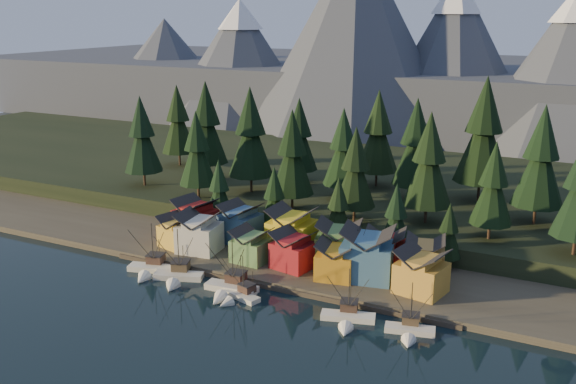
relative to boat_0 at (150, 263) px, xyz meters
The scene contains 44 objects.
ground 29.88m from the boat_0, 21.00° to the right, with size 500.00×500.00×0.00m, color black.
shore_strip 40.44m from the boat_0, 46.52° to the left, with size 400.00×50.00×1.50m, color #3E382D.
hillside 84.06m from the boat_0, 70.68° to the left, with size 420.00×100.00×6.00m, color black.
dock 28.47m from the boat_0, 11.83° to the left, with size 80.00×4.00×1.00m, color #484033.
mountain_ridge 205.67m from the boat_0, 83.36° to the left, with size 560.00×190.00×90.00m.
boat_0 is the anchor object (origin of this frame).
boat_1 7.91m from the boat_0, ahead, with size 11.40×11.91×12.51m.
boat_2 21.19m from the boat_0, ahead, with size 11.70×12.61×12.91m.
boat_3 24.74m from the boat_0, ahead, with size 8.93×9.38×10.11m.
boat_5 47.86m from the boat_0, ahead, with size 10.90×11.39×11.21m.
boat_6 59.62m from the boat_0, ahead, with size 9.64×10.14×10.59m.
house_front_0 13.79m from the boat_0, 98.61° to the left, with size 9.27×8.97×7.66m.
house_front_1 14.43m from the boat_0, 71.47° to the left, with size 10.09×9.78×9.43m.
house_front_2 22.87m from the boat_0, 35.49° to the left, with size 8.17×8.23×7.52m.
house_front_3 31.96m from the boat_0, 25.77° to the left, with size 9.54×9.23×8.38m.
house_front_4 41.30m from the boat_0, 18.64° to the left, with size 9.21×9.71×8.03m.
house_front_5 48.06m from the boat_0, 19.02° to the left, with size 12.22×11.44×11.18m.
house_front_6 58.99m from the boat_0, 13.40° to the left, with size 10.57×10.17×9.10m.
house_back_0 21.53m from the boat_0, 95.81° to the left, with size 10.45×10.16×9.83m.
house_back_1 25.38m from the boat_0, 67.10° to the left, with size 9.73×9.82×9.60m.
house_back_2 33.23m from the boat_0, 43.00° to the left, with size 10.19×9.38×10.68m.
house_back_3 42.21m from the boat_0, 29.21° to the left, with size 11.35×10.56×9.81m.
house_back_4 51.76m from the boat_0, 23.94° to the left, with size 10.10×9.84×9.31m.
house_back_5 59.90m from the boat_0, 20.63° to the left, with size 9.68×9.75×9.05m.
tree_hill_0 56.69m from the boat_0, 129.60° to the left, with size 11.48×11.48×26.75m.
tree_hill_1 64.70m from the boat_0, 111.16° to the left, with size 12.92×12.92×30.11m.
tree_hill_2 42.83m from the boat_0, 108.09° to the left, with size 10.49×10.49×24.44m.
tree_hill_3 53.36m from the boat_0, 92.54° to the left, with size 12.96×12.96×30.20m.
tree_hill_4 67.01m from the boat_0, 84.84° to the left, with size 11.08×11.08×25.81m.
tree_hill_5 46.13m from the boat_0, 68.10° to the left, with size 11.36×11.36×26.47m.
tree_hill_6 61.88m from the boat_0, 66.33° to the left, with size 10.91×10.91×25.41m.
tree_hill_7 53.08m from the boat_0, 47.83° to the left, with size 10.22×10.22×23.81m.
tree_hill_8 76.67m from the boat_0, 55.71° to the left, with size 12.15×12.15×28.30m.
tree_hill_9 69.28m from the boat_0, 41.66° to the left, with size 11.84×11.84×27.57m.
tree_hill_10 93.00m from the boat_0, 50.17° to the left, with size 14.62×14.62×34.06m.
tree_hill_11 78.35m from the boat_0, 30.86° to the left, with size 9.78×9.78×22.78m.
tree_hill_12 94.34m from the boat_0, 36.85° to the left, with size 12.61×12.61×29.38m.
tree_hill_15 78.97m from the boat_0, 68.70° to the left, with size 12.28×12.28×28.61m.
tree_hill_16 80.57m from the boat_0, 120.83° to the left, with size 11.62×11.62×27.07m.
tree_shore_0 30.76m from the boat_0, 90.37° to the left, with size 7.91×7.91×18.42m.
tree_shore_1 34.57m from the boat_0, 61.67° to the left, with size 7.85×7.85×18.29m.
tree_shore_2 44.89m from the boat_0, 41.79° to the left, with size 7.58×7.58×17.66m.
tree_shore_3 55.96m from the boat_0, 32.07° to the left, with size 7.62×7.62×17.76m.
tree_shore_4 66.13m from the boat_0, 26.50° to the left, with size 6.37×6.37×14.85m.
Camera 1 is at (58.69, -93.87, 56.32)m, focal length 40.00 mm.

